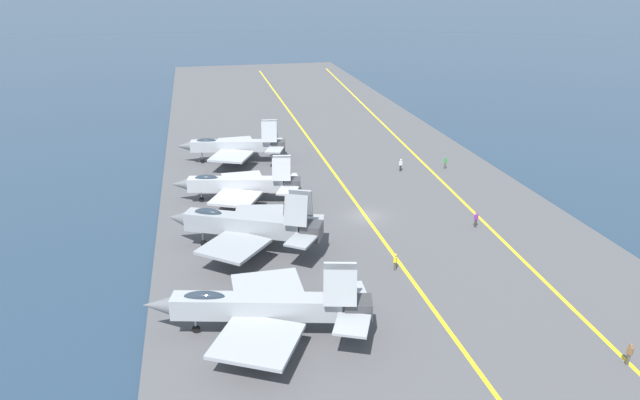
% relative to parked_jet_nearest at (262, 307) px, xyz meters
% --- Properties ---
extents(ground_plane, '(2000.00, 2000.00, 0.00)m').
position_rel_parked_jet_nearest_xyz_m(ground_plane, '(19.79, -13.93, -2.75)').
color(ground_plane, '#23384C').
extents(carrier_deck, '(227.50, 45.46, 0.40)m').
position_rel_parked_jet_nearest_xyz_m(carrier_deck, '(19.79, -13.93, -2.55)').
color(carrier_deck, '#4C4C4F').
rests_on(carrier_deck, ground).
extents(deck_stripe_foul_line, '(204.39, 12.92, 0.01)m').
position_rel_parked_jet_nearest_xyz_m(deck_stripe_foul_line, '(19.79, -26.43, -2.35)').
color(deck_stripe_foul_line, yellow).
rests_on(deck_stripe_foul_line, carrier_deck).
extents(deck_stripe_centerline, '(204.75, 0.36, 0.01)m').
position_rel_parked_jet_nearest_xyz_m(deck_stripe_centerline, '(19.79, -13.93, -2.35)').
color(deck_stripe_centerline, yellow).
rests_on(deck_stripe_centerline, carrier_deck).
extents(parked_jet_nearest, '(13.17, 17.17, 5.86)m').
position_rel_parked_jet_nearest_xyz_m(parked_jet_nearest, '(0.00, 0.00, 0.00)').
color(parked_jet_nearest, '#93999E').
rests_on(parked_jet_nearest, carrier_deck).
extents(parked_jet_second, '(13.33, 15.64, 6.61)m').
position_rel_parked_jet_nearest_xyz_m(parked_jet_second, '(14.16, -0.13, 0.41)').
color(parked_jet_second, gray).
rests_on(parked_jet_second, carrier_deck).
extents(parked_jet_third, '(11.99, 15.24, 5.65)m').
position_rel_parked_jet_nearest_xyz_m(parked_jet_third, '(27.08, -0.55, -0.13)').
color(parked_jet_third, '#A8AAAF').
rests_on(parked_jet_third, carrier_deck).
extents(parked_jet_fourth, '(12.77, 15.35, 6.15)m').
position_rel_parked_jet_nearest_xyz_m(parked_jet_fourth, '(42.23, -1.13, 0.15)').
color(parked_jet_fourth, '#9EA3A8').
rests_on(parked_jet_fourth, carrier_deck).
extents(crew_green_vest, '(0.43, 0.46, 1.73)m').
position_rel_parked_jet_nearest_xyz_m(crew_green_vest, '(33.26, -29.39, -1.40)').
color(crew_green_vest, '#4C473D').
rests_on(crew_green_vest, carrier_deck).
extents(crew_brown_vest, '(0.46, 0.43, 1.75)m').
position_rel_parked_jet_nearest_xyz_m(crew_brown_vest, '(-9.08, -24.43, -1.39)').
color(crew_brown_vest, '#4C473D').
rests_on(crew_brown_vest, carrier_deck).
extents(crew_yellow_vest, '(0.46, 0.43, 1.67)m').
position_rel_parked_jet_nearest_xyz_m(crew_yellow_vest, '(7.28, -13.05, -1.43)').
color(crew_yellow_vest, '#4C473D').
rests_on(crew_yellow_vest, carrier_deck).
extents(crew_white_vest, '(0.36, 0.44, 1.74)m').
position_rel_parked_jet_nearest_xyz_m(crew_white_vest, '(33.64, -23.03, -1.39)').
color(crew_white_vest, '#232328').
rests_on(crew_white_vest, carrier_deck).
extents(crew_purple_vest, '(0.36, 0.44, 1.74)m').
position_rel_parked_jet_nearest_xyz_m(crew_purple_vest, '(14.44, -24.64, -1.39)').
color(crew_purple_vest, '#383328').
rests_on(crew_purple_vest, carrier_deck).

